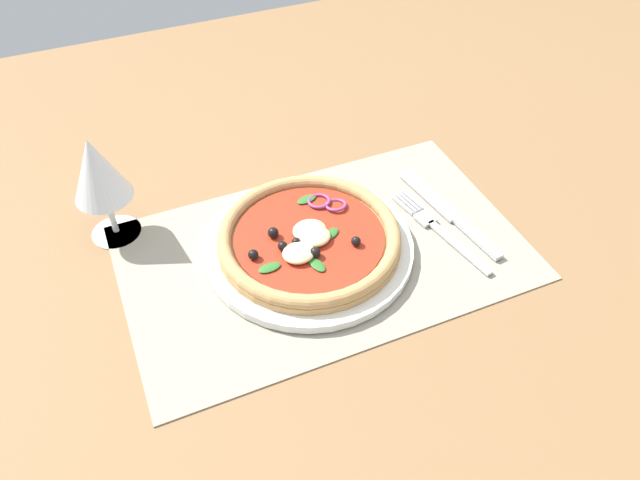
% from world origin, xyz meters
% --- Properties ---
extents(ground_plane, '(1.90, 1.40, 0.02)m').
position_xyz_m(ground_plane, '(0.00, 0.00, -0.01)').
color(ground_plane, olive).
extents(placemat, '(0.50, 0.31, 0.00)m').
position_xyz_m(placemat, '(0.00, 0.00, 0.00)').
color(placemat, gray).
rests_on(placemat, ground_plane).
extents(plate, '(0.26, 0.26, 0.01)m').
position_xyz_m(plate, '(-0.02, 0.01, 0.01)').
color(plate, silver).
rests_on(plate, placemat).
extents(pizza, '(0.23, 0.23, 0.03)m').
position_xyz_m(pizza, '(-0.02, 0.01, 0.03)').
color(pizza, tan).
rests_on(pizza, plate).
extents(fork, '(0.05, 0.18, 0.00)m').
position_xyz_m(fork, '(0.15, -0.02, 0.01)').
color(fork, silver).
rests_on(fork, placemat).
extents(knife, '(0.04, 0.20, 0.01)m').
position_xyz_m(knife, '(0.18, 0.00, 0.01)').
color(knife, silver).
rests_on(knife, placemat).
extents(wine_glass, '(0.07, 0.07, 0.15)m').
position_xyz_m(wine_glass, '(-0.24, 0.14, 0.10)').
color(wine_glass, silver).
rests_on(wine_glass, ground_plane).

